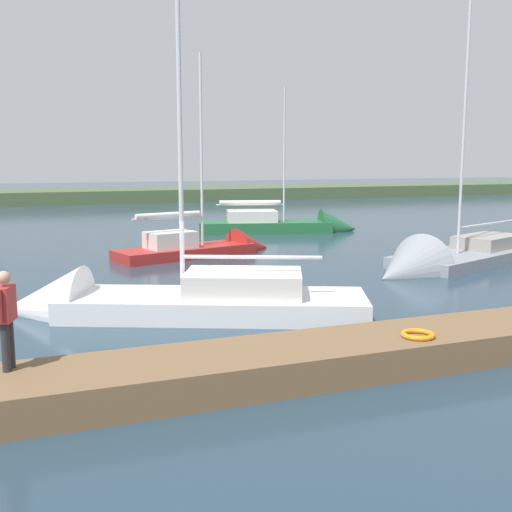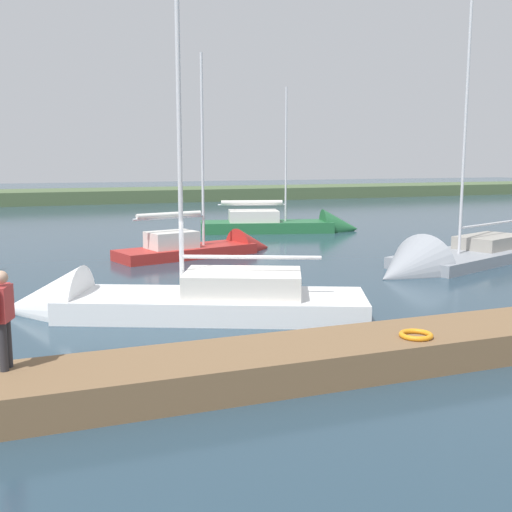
% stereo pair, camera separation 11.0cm
% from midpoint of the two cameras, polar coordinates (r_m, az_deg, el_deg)
% --- Properties ---
extents(ground_plane, '(200.00, 200.00, 0.00)m').
position_cam_midpoint_polar(ground_plane, '(16.81, -3.67, -5.16)').
color(ground_plane, '#263D4C').
extents(far_shoreline, '(180.00, 8.00, 2.40)m').
position_cam_midpoint_polar(far_shoreline, '(62.22, -16.71, 4.74)').
color(far_shoreline, '#4C603D').
rests_on(far_shoreline, ground_plane).
extents(dock_pier, '(27.81, 1.92, 0.63)m').
position_cam_midpoint_polar(dock_pier, '(11.91, 4.25, -9.53)').
color(dock_pier, brown).
rests_on(dock_pier, ground_plane).
extents(life_ring_buoy, '(0.66, 0.66, 0.10)m').
position_cam_midpoint_polar(life_ring_buoy, '(12.60, 14.41, -7.02)').
color(life_ring_buoy, orange).
rests_on(life_ring_buoy, dock_pier).
extents(sailboat_near_dock, '(9.28, 4.59, 9.03)m').
position_cam_midpoint_polar(sailboat_near_dock, '(35.39, 3.02, 2.64)').
color(sailboat_near_dock, '#236638').
rests_on(sailboat_near_dock, ground_plane).
extents(sailboat_far_left, '(10.55, 6.22, 12.84)m').
position_cam_midpoint_polar(sailboat_far_left, '(24.79, 16.79, -0.76)').
color(sailboat_far_left, gray).
rests_on(sailboat_far_left, ground_plane).
extents(sailboat_mid_channel, '(7.59, 3.81, 9.33)m').
position_cam_midpoint_polar(sailboat_mid_channel, '(26.95, -4.36, 0.52)').
color(sailboat_mid_channel, '#B22823').
rests_on(sailboat_mid_channel, ground_plane).
extents(sailboat_far_right, '(9.73, 6.04, 9.81)m').
position_cam_midpoint_polar(sailboat_far_right, '(16.59, -9.58, -4.66)').
color(sailboat_far_right, white).
rests_on(sailboat_far_right, ground_plane).
extents(person_on_dock, '(0.35, 0.61, 1.66)m').
position_cam_midpoint_polar(person_on_dock, '(10.96, -22.28, -4.92)').
color(person_on_dock, '#28282D').
rests_on(person_on_dock, dock_pier).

